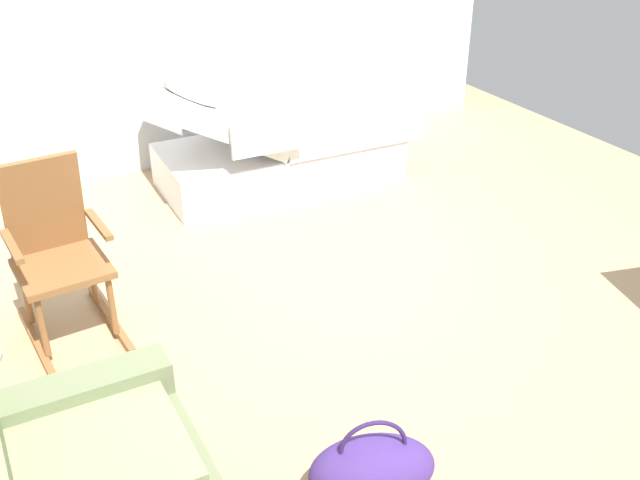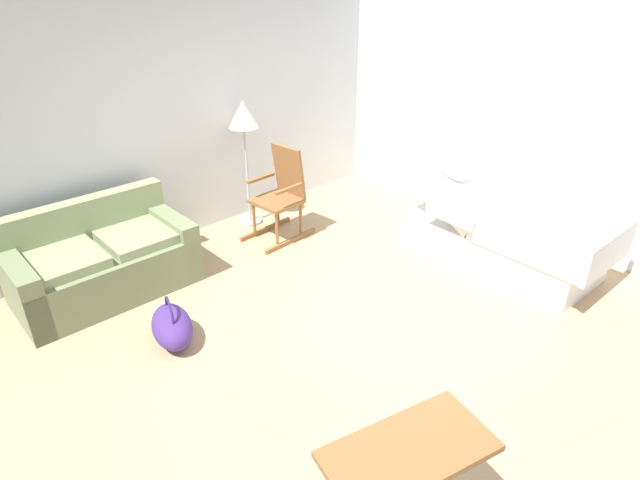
# 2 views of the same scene
# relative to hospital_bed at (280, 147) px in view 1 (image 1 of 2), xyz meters

# --- Properties ---
(ground_plane) EXTENTS (6.54, 6.54, 0.00)m
(ground_plane) POSITION_rel_hospital_bed_xyz_m (-1.78, 0.19, -0.30)
(ground_plane) COLOR tan
(side_wall) EXTENTS (0.10, 5.43, 2.70)m
(side_wall) POSITION_rel_hospital_bed_xyz_m (0.81, 0.19, 1.05)
(side_wall) COLOR silver
(side_wall) RESTS_ON ground
(hospital_bed) EXTENTS (1.07, 2.10, 1.04)m
(hospital_bed) POSITION_rel_hospital_bed_xyz_m (0.00, 0.00, 0.00)
(hospital_bed) COLOR silver
(hospital_bed) RESTS_ON ground
(rocking_chair) EXTENTS (0.79, 0.53, 1.05)m
(rocking_chair) POSITION_rel_hospital_bed_xyz_m (-1.30, 2.01, 0.20)
(rocking_chair) COLOR brown
(rocking_chair) RESTS_ON ground
(duffel_bag) EXTENTS (0.47, 0.63, 0.43)m
(duffel_bag) POSITION_rel_hospital_bed_xyz_m (-3.21, 1.12, -0.15)
(duffel_bag) COLOR #472D7A
(duffel_bag) RESTS_ON ground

